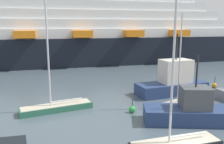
% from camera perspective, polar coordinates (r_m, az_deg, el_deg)
% --- Properties ---
extents(sailboat_0, '(5.74, 2.99, 9.24)m').
position_cam_1_polar(sailboat_0, '(24.84, 16.17, -7.18)').
color(sailboat_0, maroon).
rests_on(sailboat_0, ground_plane).
extents(sailboat_1, '(6.09, 1.74, 9.73)m').
position_cam_1_polar(sailboat_1, '(16.62, 15.11, -16.51)').
color(sailboat_1, black).
rests_on(sailboat_1, ground_plane).
extents(sailboat_3, '(6.99, 2.47, 13.28)m').
position_cam_1_polar(sailboat_3, '(23.52, -13.31, -7.60)').
color(sailboat_3, '#2D6B51').
rests_on(sailboat_3, ground_plane).
extents(fishing_boat_0, '(8.74, 3.34, 7.15)m').
position_cam_1_polar(fishing_boat_0, '(29.15, 14.53, -2.25)').
color(fishing_boat_0, navy).
rests_on(fishing_boat_0, ground_plane).
extents(fishing_boat_3, '(8.03, 5.04, 5.76)m').
position_cam_1_polar(fishing_boat_3, '(21.24, 18.49, -8.83)').
color(fishing_boat_3, navy).
rests_on(fishing_boat_3, ground_plane).
extents(channel_buoy_1, '(0.63, 0.63, 1.55)m').
position_cam_1_polar(channel_buoy_1, '(33.98, 23.49, -2.97)').
color(channel_buoy_1, orange).
rests_on(channel_buoy_1, ground_plane).
extents(channel_buoy_2, '(0.63, 0.63, 1.35)m').
position_cam_1_polar(channel_buoy_2, '(22.62, 4.90, -8.96)').
color(channel_buoy_2, green).
rests_on(channel_buoy_2, ground_plane).
extents(cruise_ship, '(102.37, 19.24, 19.87)m').
position_cam_1_polar(cruise_ship, '(52.40, -19.73, 8.71)').
color(cruise_ship, black).
rests_on(cruise_ship, ground_plane).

